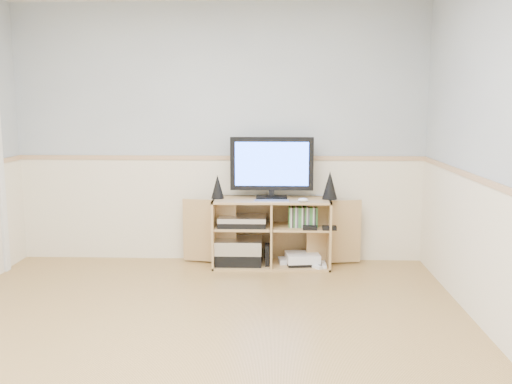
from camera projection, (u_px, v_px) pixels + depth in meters
room at (176, 159)px, 3.46m from camera, size 4.04×4.54×2.54m
media_cabinet at (271, 231)px, 5.50m from camera, size 1.73×0.42×0.65m
monitor at (272, 165)px, 5.39m from camera, size 0.79×0.18×0.58m
speaker_left at (218, 187)px, 5.42m from camera, size 0.12×0.12×0.23m
speaker_right at (330, 185)px, 5.38m from camera, size 0.14×0.14×0.27m
keyboard at (272, 201)px, 5.26m from camera, size 0.33×0.14×0.01m
mouse at (303, 200)px, 5.24m from camera, size 0.10×0.07×0.04m
av_components at (240, 243)px, 5.47m from camera, size 0.53×0.34×0.47m
game_consoles at (301, 259)px, 5.46m from camera, size 0.46×0.30×0.11m
game_cases at (303, 217)px, 5.39m from camera, size 0.27×0.13×0.19m
wall_outlet at (322, 201)px, 5.60m from camera, size 0.12×0.03×0.12m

